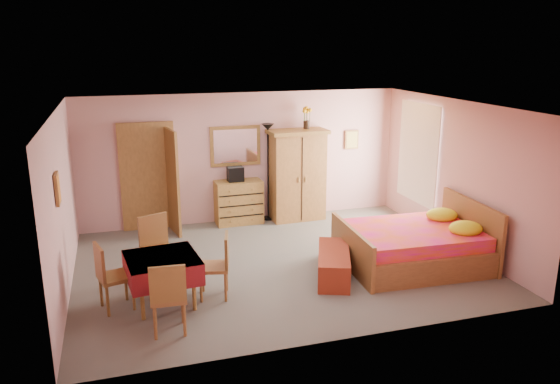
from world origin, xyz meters
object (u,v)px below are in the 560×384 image
object	(u,v)px
chair_south	(168,296)
chair_east	(214,266)
wardrobe	(297,175)
dining_table	(163,281)
bench	(334,264)
bed	(413,235)
chest_of_drawers	(239,202)
sunflower_vase	(307,118)
chair_west	(116,276)
wall_mirror	(235,146)
floor_lamp	(268,172)
stereo	(235,174)
chair_north	(161,251)

from	to	relation	value
chair_south	chair_east	bearing A→B (deg)	51.88
wardrobe	dining_table	size ratio (longest dim) A/B	1.94
bench	chair_east	world-z (taller)	chair_east
wardrobe	bed	bearing A→B (deg)	-72.45
chest_of_drawers	sunflower_vase	size ratio (longest dim) A/B	2.07
chest_of_drawers	chair_west	world-z (taller)	chair_west
chair_south	chair_east	xyz separation A→B (m)	(0.72, 0.80, -0.02)
wardrobe	wall_mirror	bearing A→B (deg)	164.11
wall_mirror	wardrobe	world-z (taller)	wall_mirror
floor_lamp	dining_table	bearing A→B (deg)	-126.87
bench	chair_east	bearing A→B (deg)	-176.28
chest_of_drawers	sunflower_vase	world-z (taller)	sunflower_vase
wardrobe	dining_table	distance (m)	4.34
chair_west	chair_east	distance (m)	1.34
wall_mirror	stereo	distance (m)	0.57
wall_mirror	chair_west	size ratio (longest dim) A/B	1.07
chest_of_drawers	wall_mirror	size ratio (longest dim) A/B	0.91
sunflower_vase	chair_south	size ratio (longest dim) A/B	0.46
wardrobe	chest_of_drawers	bearing A→B (deg)	173.77
floor_lamp	chair_south	distance (m)	4.72
wardrobe	dining_table	xyz separation A→B (m)	(-3.01, -3.08, -0.58)
chest_of_drawers	chair_south	xyz separation A→B (m)	(-1.80, -3.95, 0.05)
bed	chair_north	distance (m)	4.02
stereo	bed	size ratio (longest dim) A/B	0.14
wardrobe	stereo	bearing A→B (deg)	174.08
dining_table	chair_south	bearing A→B (deg)	-90.15
chest_of_drawers	chair_north	xyz separation A→B (m)	(-1.76, -2.44, 0.08)
chair_west	chair_east	xyz separation A→B (m)	(1.34, -0.03, -0.01)
chair_south	chair_north	size ratio (longest dim) A/B	0.94
sunflower_vase	chair_west	bearing A→B (deg)	-140.98
bench	floor_lamp	bearing A→B (deg)	93.44
floor_lamp	sunflower_vase	size ratio (longest dim) A/B	4.42
stereo	wardrobe	bearing A→B (deg)	-3.68
chair_south	chair_west	world-z (taller)	chair_south
wardrobe	bench	bearing A→B (deg)	-99.83
chest_of_drawers	wall_mirror	world-z (taller)	wall_mirror
chair_west	chair_east	size ratio (longest dim) A/B	1.02
chair_east	chest_of_drawers	bearing A→B (deg)	-5.48
wardrobe	chair_west	distance (m)	4.75
chair_south	chair_west	size ratio (longest dim) A/B	1.02
chair_north	chair_west	xyz separation A→B (m)	(-0.66, -0.67, -0.04)
sunflower_vase	chair_south	xyz separation A→B (m)	(-3.22, -3.95, -1.60)
chair_west	dining_table	bearing A→B (deg)	69.91
dining_table	chair_east	size ratio (longest dim) A/B	1.02
stereo	chair_south	bearing A→B (deg)	-113.78
chest_of_drawers	bed	world-z (taller)	bed
chair_north	chair_east	distance (m)	0.98
sunflower_vase	bench	xyz separation A→B (m)	(-0.61, -3.03, -1.87)
chair_west	chair_south	bearing A→B (deg)	21.80
chair_east	floor_lamp	bearing A→B (deg)	-14.61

